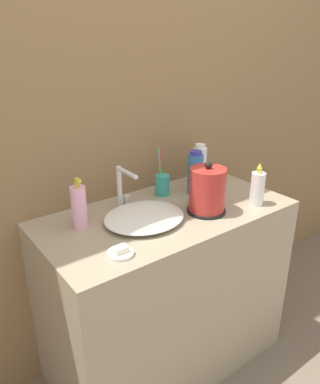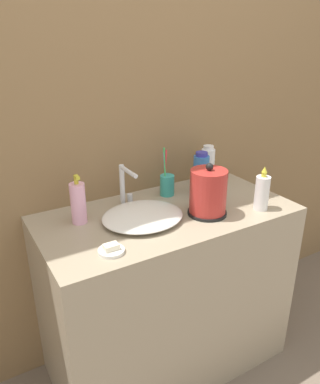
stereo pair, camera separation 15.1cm
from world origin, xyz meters
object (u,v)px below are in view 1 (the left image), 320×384
(shampoo_bottle, at_px, (195,173))
(hand_cream_bottle, at_px, (257,188))
(faucet, at_px, (123,185))
(lotion_bottle, at_px, (79,207))
(toothbrush_cup, at_px, (162,184))
(mouthwash_bottle, at_px, (200,165))
(electric_kettle, at_px, (207,192))

(shampoo_bottle, height_order, hand_cream_bottle, shampoo_bottle)
(shampoo_bottle, bearing_deg, faucet, 169.72)
(lotion_bottle, xyz_separation_m, hand_cream_bottle, (0.71, -0.27, -0.01))
(toothbrush_cup, bearing_deg, hand_cream_bottle, -51.57)
(faucet, relative_size, shampoo_bottle, 0.89)
(faucet, distance_m, lotion_bottle, 0.23)
(lotion_bottle, distance_m, hand_cream_bottle, 0.76)
(faucet, height_order, hand_cream_bottle, hand_cream_bottle)
(shampoo_bottle, bearing_deg, toothbrush_cup, 152.78)
(shampoo_bottle, bearing_deg, mouthwash_bottle, 38.07)
(toothbrush_cup, xyz_separation_m, hand_cream_bottle, (0.26, -0.33, 0.02))
(shampoo_bottle, relative_size, mouthwash_bottle, 1.01)
(toothbrush_cup, bearing_deg, electric_kettle, -81.43)
(faucet, xyz_separation_m, electric_kettle, (0.25, -0.25, -0.01))
(toothbrush_cup, distance_m, hand_cream_bottle, 0.43)
(faucet, relative_size, toothbrush_cup, 0.80)
(electric_kettle, bearing_deg, faucet, 135.51)
(shampoo_bottle, bearing_deg, electric_kettle, -118.30)
(electric_kettle, xyz_separation_m, lotion_bottle, (-0.48, 0.20, -0.01))
(electric_kettle, xyz_separation_m, shampoo_bottle, (0.10, 0.18, 0.01))
(electric_kettle, relative_size, lotion_bottle, 1.11)
(hand_cream_bottle, bearing_deg, shampoo_bottle, 115.70)
(faucet, relative_size, lotion_bottle, 0.90)
(toothbrush_cup, relative_size, lotion_bottle, 1.12)
(faucet, distance_m, toothbrush_cup, 0.22)
(shampoo_bottle, distance_m, mouthwash_bottle, 0.12)
(electric_kettle, height_order, lotion_bottle, electric_kettle)
(electric_kettle, bearing_deg, hand_cream_bottle, -18.86)
(electric_kettle, relative_size, hand_cream_bottle, 1.17)
(faucet, bearing_deg, toothbrush_cup, 1.86)
(electric_kettle, relative_size, mouthwash_bottle, 1.10)
(electric_kettle, distance_m, toothbrush_cup, 0.26)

